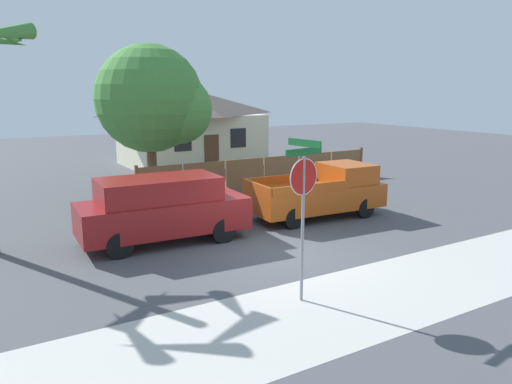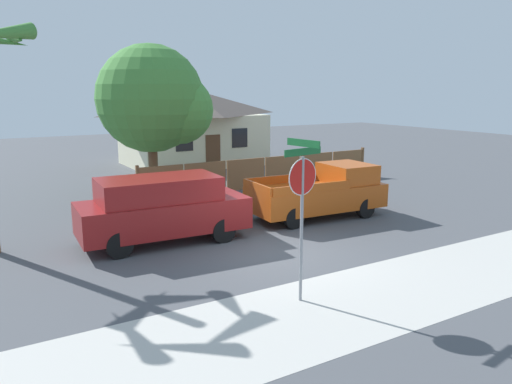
% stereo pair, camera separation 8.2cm
% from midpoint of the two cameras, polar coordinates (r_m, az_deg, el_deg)
% --- Properties ---
extents(ground_plane, '(80.00, 80.00, 0.00)m').
position_cam_midpoint_polar(ground_plane, '(14.14, 2.42, -7.03)').
color(ground_plane, '#4C4F54').
extents(sidewalk_strip, '(36.00, 3.20, 0.01)m').
position_cam_midpoint_polar(sidewalk_strip, '(11.51, 12.52, -11.83)').
color(sidewalk_strip, beige).
rests_on(sidewalk_strip, ground).
extents(wooden_fence, '(12.27, 0.12, 1.50)m').
position_cam_midpoint_polar(wooden_fence, '(23.34, 1.10, 2.28)').
color(wooden_fence, brown).
rests_on(wooden_fence, ground).
extents(house, '(8.26, 5.98, 4.49)m').
position_cam_midpoint_polar(house, '(30.66, -7.20, 7.52)').
color(house, beige).
rests_on(house, ground).
extents(oak_tree, '(4.72, 4.49, 6.38)m').
position_cam_midpoint_polar(oak_tree, '(21.58, -11.19, 10.15)').
color(oak_tree, brown).
rests_on(oak_tree, ground).
extents(red_suv, '(5.08, 2.26, 1.99)m').
position_cam_midpoint_polar(red_suv, '(15.12, -10.48, -1.76)').
color(red_suv, maroon).
rests_on(red_suv, ground).
extents(orange_pickup, '(4.97, 2.32, 1.85)m').
position_cam_midpoint_polar(orange_pickup, '(18.06, 7.64, -0.05)').
color(orange_pickup, '#B74C14').
rests_on(orange_pickup, ground).
extents(stop_sign, '(1.03, 0.92, 3.53)m').
position_cam_midpoint_polar(stop_sign, '(10.48, 5.53, 0.04)').
color(stop_sign, gray).
rests_on(stop_sign, ground).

